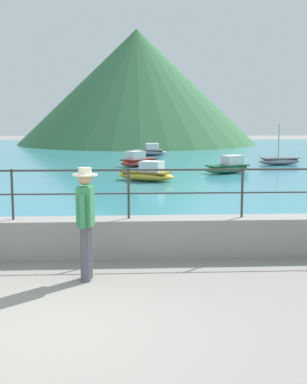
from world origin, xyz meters
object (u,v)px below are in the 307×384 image
boat_2 (228,167)px  boat_3 (139,161)px  boat_5 (280,161)px  boat_6 (147,174)px  person_walking (86,218)px  boat_1 (149,151)px

boat_2 → boat_3: same height
boat_2 → boat_5: 4.94m
boat_2 → boat_6: (-3.64, -2.52, 0.00)m
boat_3 → boat_6: same height
person_walking → boat_6: 11.87m
boat_2 → person_walking: bearing=-109.5°
boat_2 → boat_6: 4.43m
boat_1 → boat_5: boat_5 is taller
boat_5 → person_walking: bearing=-115.2°
boat_3 → boat_5: bearing=3.2°
person_walking → boat_5: size_ratio=0.72×
person_walking → boat_5: 19.79m
boat_3 → boat_5: size_ratio=0.95×
boat_5 → boat_2: bearing=-132.9°
person_walking → boat_2: person_walking is taller
boat_3 → boat_5: boat_5 is taller
person_walking → boat_3: size_ratio=0.76×
boat_1 → boat_2: (2.99, -10.17, 0.00)m
person_walking → boat_1: size_ratio=0.74×
boat_1 → boat_3: bearing=-96.9°
person_walking → boat_3: person_walking is taller
boat_3 → boat_6: size_ratio=0.94×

